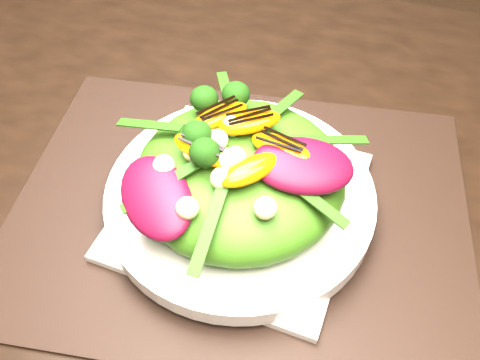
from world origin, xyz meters
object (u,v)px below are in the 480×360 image
(dining_table, at_px, (378,240))
(lettuce_mound, at_px, (240,175))
(salad_bowl, at_px, (240,196))
(orange_segment, at_px, (249,122))
(placemat, at_px, (240,208))
(plate_base, at_px, (240,204))

(dining_table, xyz_separation_m, lettuce_mound, (-0.15, -0.02, 0.08))
(salad_bowl, distance_m, orange_segment, 0.08)
(dining_table, distance_m, lettuce_mound, 0.17)
(placemat, bearing_deg, dining_table, 7.03)
(dining_table, height_order, orange_segment, dining_table)
(dining_table, height_order, lettuce_mound, dining_table)
(dining_table, relative_size, orange_segment, 26.39)
(salad_bowl, xyz_separation_m, lettuce_mound, (0.00, 0.00, 0.03))
(plate_base, xyz_separation_m, lettuce_mound, (0.00, 0.00, 0.05))
(lettuce_mound, xyz_separation_m, orange_segment, (-0.00, 0.03, 0.04))
(dining_table, relative_size, salad_bowl, 5.81)
(placemat, relative_size, plate_base, 2.05)
(dining_table, xyz_separation_m, plate_base, (-0.15, -0.02, 0.03))
(dining_table, xyz_separation_m, placemat, (-0.15, -0.02, 0.02))
(placemat, bearing_deg, lettuce_mound, 0.00)
(salad_bowl, bearing_deg, dining_table, 7.03)
(placemat, height_order, orange_segment, orange_segment)
(salad_bowl, relative_size, orange_segment, 4.54)
(placemat, relative_size, lettuce_mound, 2.29)
(salad_bowl, height_order, orange_segment, orange_segment)
(plate_base, bearing_deg, placemat, 90.00)
(salad_bowl, bearing_deg, lettuce_mound, 0.00)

